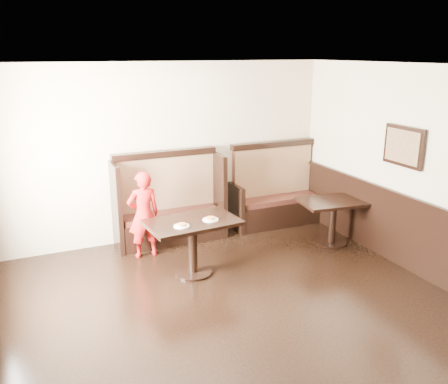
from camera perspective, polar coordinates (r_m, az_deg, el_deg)
ground at (r=5.12m, az=5.47°, el=-18.64°), size 7.00×7.00×0.00m
room_shell at (r=4.86m, az=0.90°, el=-11.33°), size 7.00×7.00×7.00m
booth_main at (r=7.62m, az=-6.63°, el=-2.03°), size 1.75×0.72×1.45m
booth_neighbor at (r=8.38m, az=6.19°, el=-0.60°), size 1.65×0.72×1.45m
table_main at (r=6.42m, az=-3.80°, el=-4.97°), size 1.27×0.86×0.77m
table_neighbor at (r=7.60m, az=13.01°, el=-2.29°), size 1.12×0.81×0.72m
child at (r=7.02m, az=-9.64°, el=-2.70°), size 0.48×0.32×1.30m
pizza_plate_left at (r=6.15m, az=-5.13°, el=-4.02°), size 0.21×0.21×0.04m
pizza_plate_right at (r=6.36m, az=-1.64°, el=-3.26°), size 0.22×0.22×0.04m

